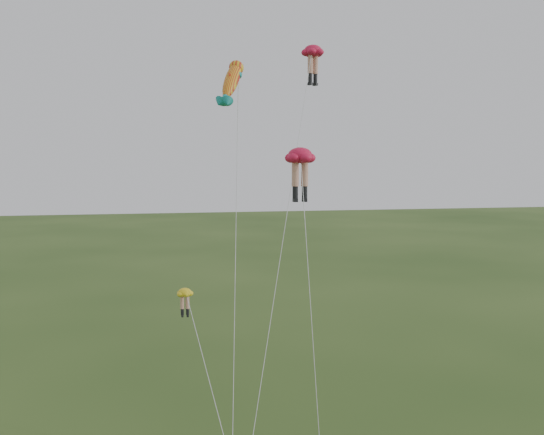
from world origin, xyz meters
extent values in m
ellipsoid|color=red|center=(6.41, 12.80, 21.62)|extent=(2.11, 2.11, 0.78)
cylinder|color=tan|center=(6.20, 12.69, 20.70)|extent=(0.35, 0.35, 1.19)
cylinder|color=black|center=(6.20, 12.69, 19.81)|extent=(0.27, 0.27, 0.59)
cube|color=black|center=(6.20, 12.69, 19.42)|extent=(0.33, 0.40, 0.17)
cylinder|color=tan|center=(6.62, 12.91, 20.70)|extent=(0.35, 0.35, 1.19)
cylinder|color=black|center=(6.62, 12.91, 19.81)|extent=(0.27, 0.27, 0.59)
cube|color=black|center=(6.62, 12.91, 19.42)|extent=(0.33, 0.40, 0.17)
cylinder|color=silver|center=(2.99, 5.99, 11.11)|extent=(6.89, 13.65, 21.79)
ellipsoid|color=red|center=(2.85, 2.56, 14.52)|extent=(1.62, 1.62, 0.80)
cylinder|color=tan|center=(2.61, 2.56, 13.58)|extent=(0.35, 0.35, 1.22)
cylinder|color=black|center=(2.61, 2.56, 12.66)|extent=(0.28, 0.28, 0.61)
cube|color=black|center=(2.61, 2.56, 12.27)|extent=(0.20, 0.36, 0.18)
cylinder|color=tan|center=(3.10, 2.57, 13.58)|extent=(0.35, 0.35, 1.22)
cylinder|color=black|center=(3.10, 2.57, 12.66)|extent=(0.28, 0.28, 0.61)
cube|color=black|center=(3.10, 2.57, 12.27)|extent=(0.20, 0.36, 0.18)
cylinder|color=silver|center=(2.87, 0.61, 7.56)|extent=(0.06, 3.94, 14.69)
ellipsoid|color=yellow|center=(-2.88, 3.65, 7.60)|extent=(0.92, 0.92, 0.44)
cylinder|color=tan|center=(-3.01, 3.65, 7.08)|extent=(0.19, 0.19, 0.67)
cylinder|color=black|center=(-3.01, 3.65, 6.58)|extent=(0.15, 0.15, 0.33)
cube|color=black|center=(-3.01, 3.65, 6.37)|extent=(0.12, 0.20, 0.10)
cylinder|color=tan|center=(-2.75, 3.64, 7.08)|extent=(0.19, 0.19, 0.67)
cylinder|color=black|center=(-2.75, 3.64, 6.58)|extent=(0.15, 0.15, 0.33)
cube|color=black|center=(-2.75, 3.64, 6.37)|extent=(0.12, 0.20, 0.10)
cylinder|color=silver|center=(-2.02, -0.35, 4.01)|extent=(1.75, 8.02, 7.61)
ellipsoid|color=gold|center=(0.16, 7.38, 18.84)|extent=(2.17, 3.08, 2.96)
sphere|color=gold|center=(0.16, 7.38, 18.84)|extent=(1.38, 1.54, 1.27)
cone|color=teal|center=(0.16, 7.38, 18.84)|extent=(1.17, 1.39, 1.20)
cone|color=teal|center=(0.16, 7.38, 18.84)|extent=(1.17, 1.39, 1.20)
cone|color=teal|center=(0.16, 7.38, 18.84)|extent=(0.66, 0.78, 0.67)
cone|color=teal|center=(0.16, 7.38, 18.84)|extent=(0.66, 0.78, 0.67)
cone|color=#AC2012|center=(0.16, 7.38, 18.84)|extent=(0.69, 0.79, 0.67)
cylinder|color=silver|center=(-0.56, 2.88, 9.53)|extent=(1.48, 9.03, 18.63)
camera|label=1|loc=(-4.91, -26.85, 14.07)|focal=40.00mm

